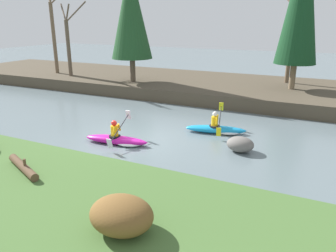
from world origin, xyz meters
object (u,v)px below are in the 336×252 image
Objects in this scene: kayaker_lead at (218,129)px; kayaker_middle at (119,139)px; boulder_midstream at (240,144)px; driftwood_log at (23,167)px.

kayaker_lead is 0.99× the size of kayaker_middle.
kayaker_middle reaches higher than boulder_midstream.
kayaker_middle is 4.90m from boulder_midstream.
kayaker_middle is 2.64× the size of boulder_midstream.
driftwood_log is (-5.07, -5.78, 0.47)m from boulder_midstream.
boulder_midstream is 7.70m from driftwood_log.
driftwood_log is at bearing -103.98° from kayaker_middle.
kayaker_lead is 8.37m from driftwood_log.
kayaker_middle reaches higher than driftwood_log.
kayaker_middle is (-3.29, -3.08, 0.00)m from kayaker_lead.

